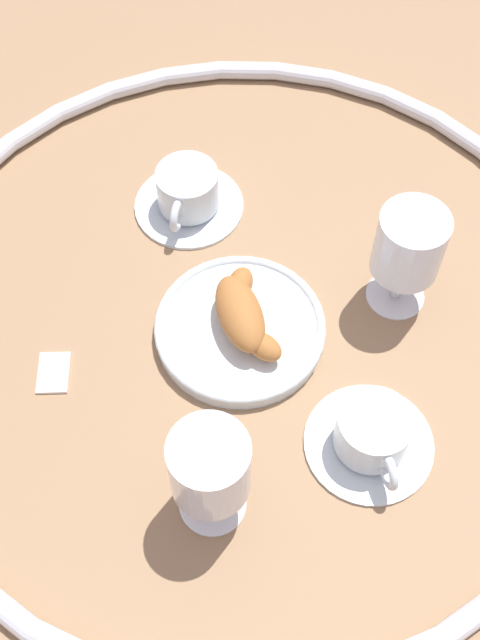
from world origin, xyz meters
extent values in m
plane|color=#997551|center=(0.00, 0.00, 0.00)|extent=(2.20, 2.20, 0.00)
torus|color=silver|center=(0.00, 0.00, 0.01)|extent=(0.82, 0.82, 0.02)
cylinder|color=silver|center=(0.02, -0.02, 0.01)|extent=(0.19, 0.19, 0.02)
torus|color=silver|center=(0.02, -0.02, 0.02)|extent=(0.19, 0.19, 0.01)
ellipsoid|color=#AD6B33|center=(0.02, -0.02, 0.04)|extent=(0.11, 0.08, 0.04)
ellipsoid|color=#AD6B33|center=(0.06, -0.02, 0.03)|extent=(0.05, 0.04, 0.03)
ellipsoid|color=#AD6B33|center=(-0.02, 0.01, 0.03)|extent=(0.05, 0.05, 0.03)
cylinder|color=silver|center=(0.21, 0.01, 0.00)|extent=(0.14, 0.14, 0.01)
cylinder|color=silver|center=(0.21, 0.01, 0.03)|extent=(0.08, 0.08, 0.05)
cylinder|color=brown|center=(0.21, 0.01, 0.06)|extent=(0.07, 0.07, 0.01)
torus|color=silver|center=(0.25, -0.01, 0.04)|extent=(0.04, 0.02, 0.04)
cylinder|color=silver|center=(-0.17, 0.05, 0.00)|extent=(0.14, 0.14, 0.01)
cylinder|color=silver|center=(-0.17, 0.05, 0.03)|extent=(0.08, 0.08, 0.05)
cylinder|color=brown|center=(-0.17, 0.05, 0.06)|extent=(0.07, 0.07, 0.01)
torus|color=silver|center=(-0.14, 0.01, 0.04)|extent=(0.03, 0.04, 0.04)
cylinder|color=white|center=(0.09, 0.16, 0.00)|extent=(0.07, 0.07, 0.01)
cylinder|color=white|center=(0.09, 0.16, 0.03)|extent=(0.01, 0.01, 0.05)
cylinder|color=white|center=(0.09, 0.16, 0.10)|extent=(0.08, 0.08, 0.08)
cylinder|color=gold|center=(0.09, 0.16, 0.09)|extent=(0.07, 0.07, 0.06)
cylinder|color=white|center=(0.16, -0.16, 0.00)|extent=(0.07, 0.07, 0.01)
cylinder|color=white|center=(0.16, -0.16, 0.03)|extent=(0.01, 0.01, 0.05)
cylinder|color=white|center=(0.16, -0.16, 0.10)|extent=(0.08, 0.08, 0.08)
cylinder|color=gold|center=(0.16, -0.16, 0.10)|extent=(0.07, 0.07, 0.07)
cube|color=white|center=(-0.07, -0.21, 0.00)|extent=(0.06, 0.06, 0.01)
camera|label=1|loc=(0.39, -0.31, 0.80)|focal=46.22mm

